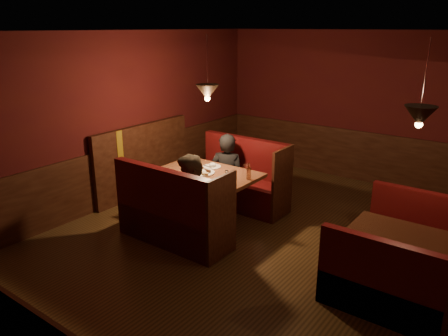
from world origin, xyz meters
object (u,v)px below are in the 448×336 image
Objects in this scene: main_bench_far at (242,184)px; second_bench_far at (417,240)px; diner_b at (192,187)px; main_bench_near at (172,219)px; second_bench_near at (383,291)px; main_table at (209,184)px; second_table at (401,247)px; diner_a at (227,161)px.

main_bench_far reaches higher than second_bench_far.
diner_b reaches higher than second_bench_far.
main_bench_near is at bearing -152.21° from second_bench_far.
second_bench_near is at bearing 2.35° from diner_b.
second_table is at bearing -1.09° from main_table.
diner_b is (-2.75, -1.28, 0.51)m from second_bench_far.
diner_a is (-3.06, 0.73, 0.32)m from second_table.
main_bench_far is at bearing 175.62° from second_bench_far.
main_table is 2.91m from second_table.
main_table reaches higher than second_bench_far.
second_bench_near is 0.81× the size of diner_a.
main_bench_far is 1.06× the size of diner_b.
diner_a is (-3.09, 0.02, 0.52)m from second_bench_far.
second_table is 2.80m from diner_b.
diner_b reaches higher than main_bench_near.
second_table is (2.89, 0.83, 0.13)m from main_bench_near.
diner_a is at bearing 154.97° from second_bench_near.
main_bench_near is at bearing -90.00° from main_bench_far.
second_table is at bearing 15.95° from main_bench_near.
second_table is at bearing -92.20° from second_bench_far.
second_bench_near is (2.92, -1.65, -0.07)m from main_bench_far.
main_bench_far is at bearing 88.85° from main_table.
second_bench_far is at bearing 27.79° from main_bench_near.
second_bench_near is (2.93, -0.77, -0.34)m from main_table.
main_table is at bearing 80.49° from diner_a.
main_bench_far is 1.30× the size of second_bench_far.
main_table is 3.05m from second_bench_near.
second_table is 0.73× the size of diner_a.
diner_a is (-0.17, 1.56, 0.45)m from main_bench_near.
second_bench_near is (0.03, -0.71, -0.20)m from second_table.
diner_a is at bearing 166.58° from second_table.
second_bench_far is at bearing 157.52° from diner_a.
diner_a is at bearing 102.63° from main_table.
main_bench_far is at bearing -151.62° from diner_a.
main_bench_near is 0.53m from diner_b.
main_table is 0.96× the size of diner_b.
diner_b reaches higher than main_bench_far.
second_bench_far is at bearing -4.38° from main_bench_far.
main_bench_far is (0.02, 0.88, -0.27)m from main_table.
diner_b reaches higher than second_table.
second_bench_far is 3.13m from diner_a.
main_bench_far is at bearing 150.56° from second_bench_near.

